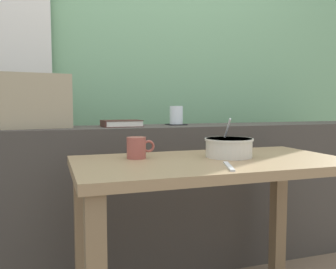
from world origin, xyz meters
TOP-DOWN VIEW (x-y plane):
  - outdoor_backdrop at (0.00, 1.15)m, footprint 4.80×0.08m
  - curtain_left_panel at (-0.78, 1.05)m, footprint 0.56×0.06m
  - dark_console_ledge at (0.00, 0.55)m, footprint 2.80×0.32m
  - breakfast_table at (0.08, -0.02)m, footprint 1.06×0.56m
  - coaster_square at (0.15, 0.60)m, footprint 0.10×0.10m
  - juice_glass at (0.15, 0.60)m, footprint 0.07×0.07m
  - closed_book at (-0.17, 0.55)m, footprint 0.21×0.15m
  - throw_pillow at (-0.58, 0.55)m, footprint 0.34×0.18m
  - soup_bowl at (0.17, 0.01)m, footprint 0.20×0.20m
  - fork_utensil at (0.06, -0.19)m, footprint 0.07×0.17m
  - ceramic_mug at (-0.19, 0.10)m, footprint 0.11×0.08m

SIDE VIEW (x-z plane):
  - dark_console_ledge at x=0.00m, z-range 0.00..0.78m
  - breakfast_table at x=0.08m, z-range 0.22..0.90m
  - fork_utensil at x=0.06m, z-range 0.69..0.69m
  - soup_bowl at x=0.17m, z-range 0.64..0.80m
  - ceramic_mug at x=-0.19m, z-range 0.69..0.77m
  - coaster_square at x=0.15m, z-range 0.78..0.79m
  - closed_book at x=-0.17m, z-range 0.78..0.82m
  - juice_glass at x=0.15m, z-range 0.78..0.89m
  - throw_pillow at x=-0.58m, z-range 0.78..1.04m
  - curtain_left_panel at x=-0.78m, z-range 0.00..2.50m
  - outdoor_backdrop at x=0.00m, z-range 0.00..2.80m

